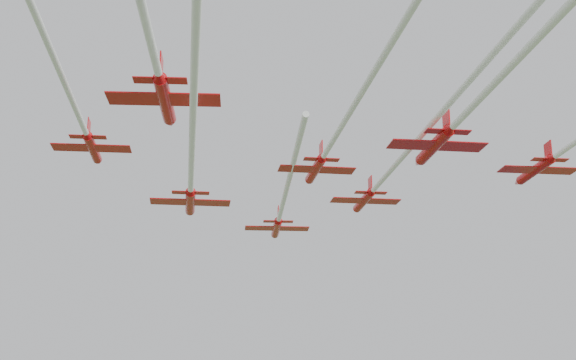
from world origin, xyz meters
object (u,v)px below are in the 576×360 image
(jet_lead, at_px, (282,208))
(jet_row4_right, at_px, (478,101))
(jet_row4_left, at_px, (152,46))
(jet_row3_mid, at_px, (342,126))
(jet_row2_left, at_px, (192,152))
(jet_row2_right, at_px, (400,159))
(jet_row3_left, at_px, (73,103))

(jet_lead, xyz_separation_m, jet_row4_right, (27.65, -33.87, -1.51))
(jet_lead, bearing_deg, jet_row4_left, -105.68)
(jet_row3_mid, bearing_deg, jet_row2_left, 157.80)
(jet_lead, bearing_deg, jet_row2_left, -110.85)
(jet_row2_right, height_order, jet_row3_left, jet_row3_left)
(jet_row2_right, relative_size, jet_row3_left, 1.17)
(jet_row2_left, bearing_deg, jet_row3_left, -164.78)
(jet_row2_left, distance_m, jet_row3_left, 11.74)
(jet_row2_right, distance_m, jet_row3_mid, 11.50)
(jet_row2_left, relative_size, jet_row3_mid, 1.28)
(jet_row2_left, distance_m, jet_row3_mid, 14.54)
(jet_row2_left, distance_m, jet_row4_right, 27.52)
(jet_row3_left, relative_size, jet_row4_left, 1.02)
(jet_lead, height_order, jet_row3_left, jet_row3_left)
(jet_row3_mid, bearing_deg, jet_row2_right, 46.80)
(jet_row2_left, xyz_separation_m, jet_row3_left, (-8.57, -7.30, 3.33))
(jet_row2_left, bearing_deg, jet_row4_left, -100.43)
(jet_row4_right, bearing_deg, jet_row2_left, 143.81)
(jet_lead, distance_m, jet_row3_mid, 31.56)
(jet_row4_left, height_order, jet_row4_right, jet_row4_left)
(jet_lead, xyz_separation_m, jet_row3_mid, (15.05, -27.74, -0.07))
(jet_lead, relative_size, jet_row4_left, 1.00)
(jet_row4_right, bearing_deg, jet_row3_mid, 128.64)
(jet_row2_left, relative_size, jet_row4_left, 1.33)
(jet_row3_mid, xyz_separation_m, jet_row4_left, (-9.90, -18.20, 1.10))
(jet_lead, distance_m, jet_row4_left, 46.24)
(jet_lead, xyz_separation_m, jet_row3_left, (-7.95, -36.01, 1.86))
(jet_row3_mid, xyz_separation_m, jet_row4_right, (12.60, -6.13, -1.44))
(jet_row2_right, bearing_deg, jet_row2_left, -171.63)
(jet_row3_left, height_order, jet_row4_right, jet_row3_left)
(jet_row3_mid, distance_m, jet_row4_right, 14.08)
(jet_row3_left, distance_m, jet_row4_left, 16.46)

